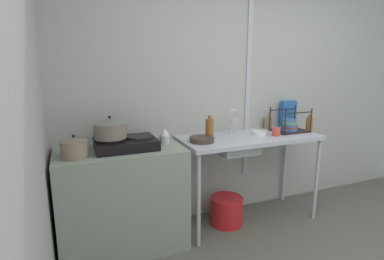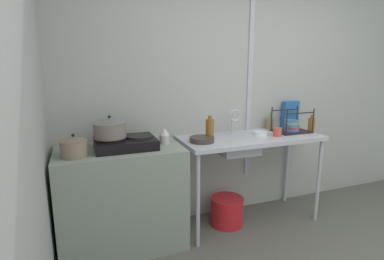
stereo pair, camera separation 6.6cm
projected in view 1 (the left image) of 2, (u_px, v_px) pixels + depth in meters
name	position (u px, v px, depth m)	size (l,w,h in m)	color
wall_back	(245.00, 90.00, 3.20)	(4.66, 0.10, 2.60)	#A9A9A4
wall_metal_strip	(248.00, 78.00, 3.11)	(0.05, 0.01, 2.08)	#B7B7C6
counter_concrete	(123.00, 199.00, 2.56)	(1.03, 0.57, 0.88)	gray
counter_sink	(250.00, 143.00, 2.94)	(1.38, 0.57, 0.88)	#B7B7C6
stove	(126.00, 143.00, 2.47)	(0.49, 0.38, 0.10)	black
pot_on_left_burner	(110.00, 128.00, 2.40)	(0.26, 0.26, 0.18)	#75665E
pot_beside_stove	(74.00, 148.00, 2.22)	(0.20, 0.20, 0.18)	#826E5D
percolator	(165.00, 136.00, 2.62)	(0.09, 0.09, 0.14)	silver
sink_basin	(236.00, 145.00, 2.86)	(0.37, 0.30, 0.15)	#B7B7C6
faucet	(233.00, 117.00, 2.95)	(0.12, 0.07, 0.26)	#B7B7C6
frying_pan	(202.00, 139.00, 2.69)	(0.22, 0.22, 0.04)	#3E322C
dish_rack	(290.00, 126.00, 3.12)	(0.35, 0.26, 0.25)	black
cup_by_rack	(276.00, 132.00, 2.92)	(0.08, 0.08, 0.08)	#C84940
small_bowl_on_drainboard	(259.00, 133.00, 2.97)	(0.14, 0.14, 0.04)	white
bottle_by_sink	(210.00, 129.00, 2.77)	(0.08, 0.08, 0.22)	brown
bottle_by_rack	(309.00, 124.00, 3.11)	(0.07, 0.07, 0.18)	#94602D
cereal_box	(288.00, 114.00, 3.35)	(0.19, 0.06, 0.29)	blue
utensil_jar	(268.00, 123.00, 3.25)	(0.08, 0.08, 0.23)	#927453
bucket_on_floor	(226.00, 211.00, 3.00)	(0.32, 0.32, 0.28)	red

